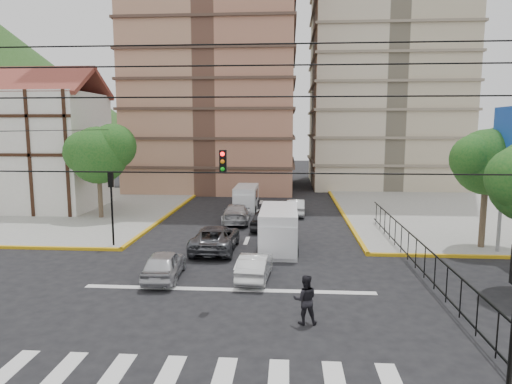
# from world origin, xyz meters

# --- Properties ---
(ground) EXTENTS (160.00, 160.00, 0.00)m
(ground) POSITION_xyz_m (0.00, 0.00, 0.00)
(ground) COLOR black
(ground) RESTS_ON ground
(sidewalk_nw) EXTENTS (26.00, 26.00, 0.15)m
(sidewalk_nw) POSITION_xyz_m (-20.00, 20.00, 0.07)
(sidewalk_nw) COLOR gray
(sidewalk_nw) RESTS_ON ground
(sidewalk_ne) EXTENTS (26.00, 26.00, 0.15)m
(sidewalk_ne) POSITION_xyz_m (20.00, 20.00, 0.07)
(sidewalk_ne) COLOR gray
(sidewalk_ne) RESTS_ON ground
(crosswalk_stripes) EXTENTS (12.00, 2.40, 0.01)m
(crosswalk_stripes) POSITION_xyz_m (0.00, -6.00, 0.01)
(crosswalk_stripes) COLOR silver
(crosswalk_stripes) RESTS_ON ground
(stop_line) EXTENTS (13.00, 0.40, 0.01)m
(stop_line) POSITION_xyz_m (0.00, 1.20, 0.01)
(stop_line) COLOR silver
(stop_line) RESTS_ON ground
(tudor_building) EXTENTS (10.80, 8.05, 12.23)m
(tudor_building) POSITION_xyz_m (-19.00, 20.00, 5.25)
(tudor_building) COLOR silver
(tudor_building) RESTS_ON ground
(park_fence) EXTENTS (0.10, 22.50, 1.66)m
(park_fence) POSITION_xyz_m (9.00, 4.50, 0.00)
(park_fence) COLOR black
(park_fence) RESTS_ON ground
(tree_park_c) EXTENTS (4.65, 3.80, 7.25)m
(tree_park_c) POSITION_xyz_m (14.09, 9.01, 5.34)
(tree_park_c) COLOR #473828
(tree_park_c) RESTS_ON ground
(tree_tudor) EXTENTS (5.39, 4.40, 7.43)m
(tree_tudor) POSITION_xyz_m (-11.90, 16.01, 5.22)
(tree_tudor) COLOR #473828
(tree_tudor) RESTS_ON ground
(traffic_light_nw) EXTENTS (0.28, 0.22, 4.40)m
(traffic_light_nw) POSITION_xyz_m (-7.80, 7.80, 3.11)
(traffic_light_nw) COLOR black
(traffic_light_nw) RESTS_ON ground
(traffic_light_hanging) EXTENTS (18.00, 9.12, 0.92)m
(traffic_light_hanging) POSITION_xyz_m (0.00, -2.04, 5.90)
(traffic_light_hanging) COLOR black
(traffic_light_hanging) RESTS_ON ground
(van_right_lane) EXTENTS (2.27, 5.42, 2.44)m
(van_right_lane) POSITION_xyz_m (2.07, 7.86, 1.19)
(van_right_lane) COLOR silver
(van_right_lane) RESTS_ON ground
(van_left_lane) EXTENTS (1.98, 4.66, 2.10)m
(van_left_lane) POSITION_xyz_m (-1.04, 20.48, 1.02)
(van_left_lane) COLOR silver
(van_left_lane) RESTS_ON ground
(car_silver_front_left) EXTENTS (1.86, 4.12, 1.37)m
(car_silver_front_left) POSITION_xyz_m (-3.25, 2.52, 0.69)
(car_silver_front_left) COLOR silver
(car_silver_front_left) RESTS_ON ground
(car_white_front_right) EXTENTS (1.61, 3.91, 1.26)m
(car_white_front_right) POSITION_xyz_m (1.07, 2.78, 0.63)
(car_white_front_right) COLOR silver
(car_white_front_right) RESTS_ON ground
(car_grey_mid_left) EXTENTS (2.44, 5.28, 1.47)m
(car_grey_mid_left) POSITION_xyz_m (-1.62, 7.67, 0.73)
(car_grey_mid_left) COLOR #4F5055
(car_grey_mid_left) RESTS_ON ground
(car_silver_rear_left) EXTENTS (2.28, 5.07, 1.44)m
(car_silver_rear_left) POSITION_xyz_m (-1.28, 15.48, 0.72)
(car_silver_rear_left) COLOR #AFB0B4
(car_silver_rear_left) RESTS_ON ground
(car_darkgrey_mid_right) EXTENTS (2.18, 4.45, 1.46)m
(car_darkgrey_mid_right) POSITION_xyz_m (1.02, 13.46, 0.73)
(car_darkgrey_mid_right) COLOR #28292B
(car_darkgrey_mid_right) RESTS_ON ground
(car_white_rear_right) EXTENTS (1.49, 4.03, 1.32)m
(car_white_rear_right) POSITION_xyz_m (3.23, 18.71, 0.66)
(car_white_rear_right) COLOR silver
(car_white_rear_right) RESTS_ON ground
(pedestrian_crosswalk) EXTENTS (0.94, 0.76, 1.84)m
(pedestrian_crosswalk) POSITION_xyz_m (3.27, -2.08, 0.92)
(pedestrian_crosswalk) COLOR black
(pedestrian_crosswalk) RESTS_ON ground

